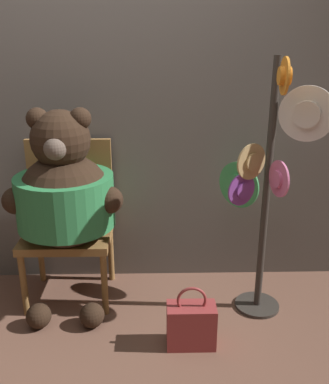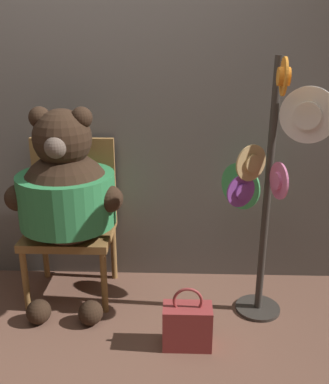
{
  "view_description": "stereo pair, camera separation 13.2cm",
  "coord_description": "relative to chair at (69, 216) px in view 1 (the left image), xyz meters",
  "views": [
    {
      "loc": [
        0.36,
        -2.02,
        1.62
      ],
      "look_at": [
        0.42,
        0.36,
        0.77
      ],
      "focal_mm": 40.0,
      "sensor_mm": 36.0,
      "label": 1
    },
    {
      "loc": [
        0.5,
        -2.02,
        1.62
      ],
      "look_at": [
        0.42,
        0.36,
        0.77
      ],
      "focal_mm": 40.0,
      "sensor_mm": 36.0,
      "label": 2
    }
  ],
  "objects": [
    {
      "name": "handbag_on_ground",
      "position": [
        0.76,
        -0.6,
        -0.41
      ],
      "size": [
        0.27,
        0.14,
        0.37
      ],
      "color": "maroon",
      "rests_on": "ground_plane"
    },
    {
      "name": "ground_plane",
      "position": [
        0.2,
        -0.56,
        -0.54
      ],
      "size": [
        14.0,
        14.0,
        0.0
      ],
      "primitive_type": "plane",
      "color": "brown"
    },
    {
      "name": "hat_display_rack",
      "position": [
        1.2,
        -0.26,
        0.3
      ],
      "size": [
        0.55,
        0.52,
        1.55
      ],
      "color": "#332D28",
      "rests_on": "ground_plane"
    },
    {
      "name": "teddy_bear",
      "position": [
        0.02,
        -0.17,
        0.21
      ],
      "size": [
        0.71,
        0.63,
        1.27
      ],
      "color": "black",
      "rests_on": "ground_plane"
    },
    {
      "name": "chair",
      "position": [
        0.0,
        0.0,
        0.0
      ],
      "size": [
        0.55,
        0.47,
        1.02
      ],
      "color": "olive",
      "rests_on": "ground_plane"
    },
    {
      "name": "wall_back",
      "position": [
        0.2,
        0.24,
        0.59
      ],
      "size": [
        8.0,
        0.1,
        2.27
      ],
      "color": "#66605B",
      "rests_on": "ground_plane"
    }
  ]
}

